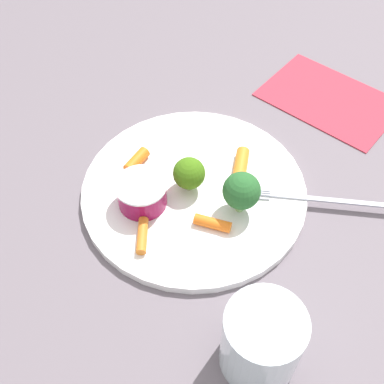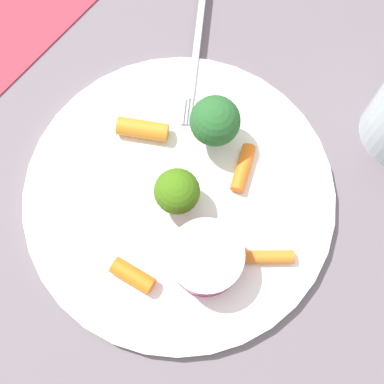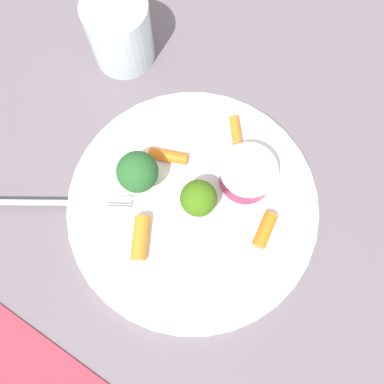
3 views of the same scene
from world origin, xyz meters
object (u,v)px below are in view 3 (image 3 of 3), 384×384
carrot_stick_1 (140,238)px  plate (193,205)px  sauce_cup (247,174)px  carrot_stick_0 (168,156)px  broccoli_floret_0 (199,197)px  broccoli_floret_1 (138,172)px  drinking_glass (120,32)px  fork (57,203)px  carrot_stick_2 (265,230)px  carrot_stick_3 (236,135)px

carrot_stick_1 → plate: bearing=-139.1°
sauce_cup → carrot_stick_0: sauce_cup is taller
broccoli_floret_0 → carrot_stick_1: (0.06, 0.05, -0.02)m
broccoli_floret_0 → broccoli_floret_1: broccoli_floret_1 is taller
drinking_glass → carrot_stick_0: bearing=117.4°
fork → drinking_glass: 0.22m
plate → broccoli_floret_1: (0.06, -0.02, 0.04)m
broccoli_floret_0 → fork: 0.17m
sauce_cup → drinking_glass: drinking_glass is taller
sauce_cup → broccoli_floret_0: (0.05, 0.03, 0.01)m
plate → fork: fork is taller
carrot_stick_0 → carrot_stick_1: size_ratio=0.94×
sauce_cup → broccoli_floret_1: size_ratio=1.08×
plate → carrot_stick_0: 0.07m
broccoli_floret_0 → carrot_stick_1: broccoli_floret_0 is taller
sauce_cup → broccoli_floret_1: 0.12m
plate → broccoli_floret_0: bearing=-162.9°
plate → carrot_stick_2: carrot_stick_2 is taller
drinking_glass → sauce_cup: bearing=135.9°
sauce_cup → carrot_stick_2: size_ratio=1.64×
sauce_cup → carrot_stick_0: (0.09, -0.02, -0.01)m
carrot_stick_0 → carrot_stick_2: size_ratio=1.15×
carrot_stick_1 → drinking_glass: bearing=-77.1°
carrot_stick_2 → plate: bearing=-15.9°
carrot_stick_2 → carrot_stick_0: bearing=-33.3°
plate → carrot_stick_2: (-0.08, 0.02, 0.01)m
sauce_cup → fork: size_ratio=0.36×
plate → carrot_stick_2: 0.09m
carrot_stick_2 → drinking_glass: (0.19, -0.22, 0.03)m
broccoli_floret_0 → drinking_glass: drinking_glass is taller
carrot_stick_0 → carrot_stick_2: bearing=146.7°
plate → drinking_glass: 0.23m
plate → fork: 0.16m
broccoli_floret_0 → carrot_stick_2: 0.08m
broccoli_floret_1 → drinking_glass: drinking_glass is taller
carrot_stick_1 → broccoli_floret_0: bearing=-141.1°
broccoli_floret_0 → carrot_stick_3: size_ratio=1.02×
carrot_stick_2 → broccoli_floret_0: bearing=-18.4°
carrot_stick_3 → plate: bearing=63.8°
sauce_cup → broccoli_floret_1: (0.12, 0.02, 0.02)m
plate → broccoli_floret_0: size_ratio=6.02×
broccoli_floret_1 → carrot_stick_2: bearing=163.1°
carrot_stick_1 → carrot_stick_3: (-0.10, -0.14, -0.00)m
broccoli_floret_1 → fork: bearing=20.6°
carrot_stick_2 → carrot_stick_3: size_ratio=0.83×
plate → carrot_stick_1: 0.07m
broccoli_floret_0 → carrot_stick_3: broccoli_floret_0 is taller
broccoli_floret_0 → fork: (0.16, 0.02, -0.03)m
broccoli_floret_1 → drinking_glass: bearing=-75.2°
plate → drinking_glass: bearing=-61.1°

